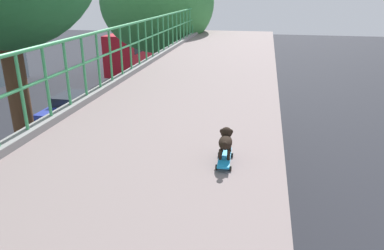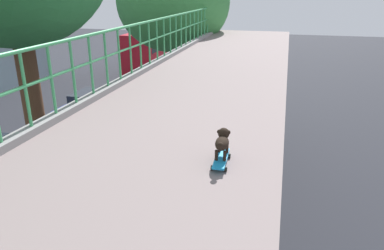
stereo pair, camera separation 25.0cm
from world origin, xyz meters
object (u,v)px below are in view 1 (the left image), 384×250
at_px(car_black_fifth, 96,137).
at_px(small_dog, 226,140).
at_px(car_blue_sixth, 71,106).
at_px(city_bus, 141,47).
at_px(car_red_taxi_seventh, 151,91).
at_px(toy_skateboard, 225,158).

height_order(car_black_fifth, small_dog, small_dog).
relative_size(car_blue_sixth, city_bus, 0.41).
distance_m(car_black_fifth, car_red_taxi_seventh, 7.94).
height_order(car_blue_sixth, small_dog, small_dog).
height_order(car_black_fifth, toy_skateboard, toy_skateboard).
relative_size(car_red_taxi_seventh, small_dog, 9.47).
relative_size(toy_skateboard, small_dog, 1.32).
bearing_deg(toy_skateboard, car_red_taxi_seventh, 110.12).
xyz_separation_m(city_bus, toy_skateboard, (10.69, -28.25, 3.11)).
height_order(car_blue_sixth, toy_skateboard, toy_skateboard).
distance_m(car_blue_sixth, toy_skateboard, 18.37).
bearing_deg(city_bus, car_red_taxi_seventh, -68.19).
xyz_separation_m(car_blue_sixth, city_bus, (-0.36, 13.75, 1.39)).
relative_size(city_bus, small_dog, 27.66).
height_order(car_black_fifth, city_bus, city_bus).
bearing_deg(car_black_fifth, toy_skateboard, -56.42).
distance_m(car_red_taxi_seventh, city_bus, 10.95).
bearing_deg(car_blue_sixth, city_bus, 91.50).
bearing_deg(car_red_taxi_seventh, city_bus, 111.81).
xyz_separation_m(car_red_taxi_seventh, toy_skateboard, (6.65, -18.16, 4.38)).
xyz_separation_m(car_blue_sixth, car_red_taxi_seventh, (3.68, 3.66, 0.12)).
distance_m(car_black_fifth, car_blue_sixth, 5.56).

